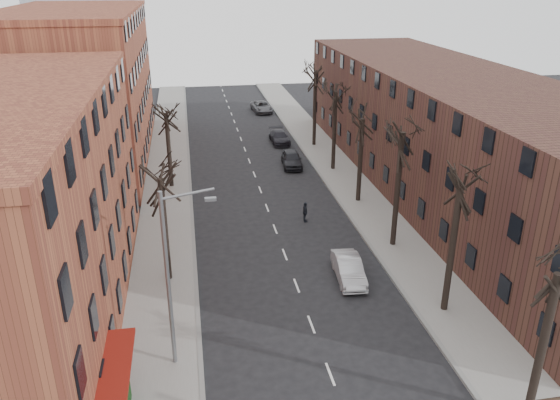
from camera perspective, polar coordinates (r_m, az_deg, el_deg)
name	(u,v)px	position (r m, az deg, el deg)	size (l,w,h in m)	color
sidewalk_left	(167,183)	(50.04, -11.68, 1.80)	(4.00, 90.00, 0.15)	gray
sidewalk_right	(340,172)	(51.87, 6.25, 2.90)	(4.00, 90.00, 0.15)	gray
building_left_far	(80,89)	(57.73, -20.16, 10.84)	(12.00, 28.00, 14.00)	brown
building_right	(449,132)	(48.84, 17.25, 6.82)	(12.00, 50.00, 10.00)	#472A21
tree_right_b	(444,311)	(32.50, 16.72, -11.01)	(5.20, 5.20, 10.80)	black
tree_right_c	(392,246)	(38.76, 11.67, -4.69)	(5.20, 5.20, 11.60)	black
tree_right_d	(358,202)	(45.56, 8.13, -0.16)	(5.20, 5.20, 10.00)	black
tree_right_e	(333,170)	(52.70, 5.54, 3.17)	(5.20, 5.20, 10.80)	black
tree_right_f	(314,146)	(60.06, 3.56, 5.69)	(5.20, 5.20, 11.60)	black
tree_left_a	(169,280)	(34.65, -11.48, -8.18)	(5.20, 5.20, 9.50)	black
tree_left_b	(172,187)	(49.11, -11.23, 1.34)	(5.20, 5.20, 9.50)	black
streetlight	(171,273)	(25.20, -11.30, -7.54)	(2.45, 0.22, 9.03)	slate
silver_sedan	(349,269)	(33.97, 7.18, -7.16)	(1.50, 4.29, 1.41)	#AEB0B5
parked_car_near	(292,159)	(53.20, 1.23, 4.33)	(1.80, 4.48, 1.53)	black
parked_car_mid	(279,137)	(60.76, -0.06, 6.59)	(1.86, 4.57, 1.33)	black
parked_car_far	(262,107)	(74.96, -1.94, 9.71)	(2.31, 5.02, 1.39)	#55565D
pedestrian_crossing	(305,212)	(41.22, 2.64, -1.27)	(0.93, 0.39, 1.59)	black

